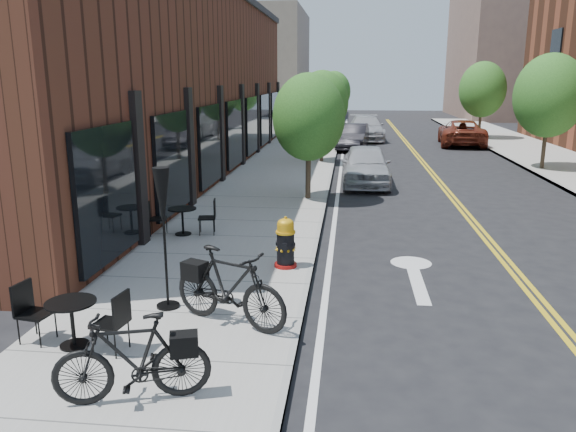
{
  "coord_description": "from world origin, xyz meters",
  "views": [
    {
      "loc": [
        0.67,
        -8.09,
        3.77
      ],
      "look_at": [
        -0.57,
        3.05,
        1.0
      ],
      "focal_mm": 35.0,
      "sensor_mm": 36.0,
      "label": 1
    }
  ],
  "objects": [
    {
      "name": "bg_building_left",
      "position": [
        -8.0,
        48.0,
        5.0
      ],
      "size": [
        8.0,
        14.0,
        10.0
      ],
      "primitive_type": "cube",
      "color": "#726656",
      "rests_on": "ground"
    },
    {
      "name": "bicycle_right",
      "position": [
        -1.07,
        -0.35,
        0.72
      ],
      "size": [
        2.06,
        1.34,
        1.21
      ],
      "primitive_type": "imported",
      "rotation": [
        0.0,
        0.0,
        1.15
      ],
      "color": "black",
      "rests_on": "sidewalk_near"
    },
    {
      "name": "parked_car_c",
      "position": [
        1.6,
        27.07,
        0.74
      ],
      "size": [
        2.29,
        5.2,
        1.48
      ],
      "primitive_type": "imported",
      "rotation": [
        0.0,
        0.0,
        0.04
      ],
      "color": "#A9AAAE",
      "rests_on": "ground"
    },
    {
      "name": "tree_far_b",
      "position": [
        8.6,
        16.0,
        3.06
      ],
      "size": [
        2.8,
        2.8,
        4.62
      ],
      "color": "#382B1E",
      "rests_on": "sidewalk_far"
    },
    {
      "name": "sidewalk_near",
      "position": [
        -2.0,
        10.0,
        0.06
      ],
      "size": [
        4.0,
        70.0,
        0.12
      ],
      "primitive_type": "cube",
      "color": "#9E9B93",
      "rests_on": "ground"
    },
    {
      "name": "tree_near_d",
      "position": [
        -0.6,
        33.0,
        2.79
      ],
      "size": [
        2.4,
        2.4,
        4.11
      ],
      "color": "#382B1E",
      "rests_on": "sidewalk_near"
    },
    {
      "name": "building_near",
      "position": [
        -6.5,
        14.0,
        3.5
      ],
      "size": [
        5.0,
        28.0,
        7.0
      ],
      "primitive_type": "cube",
      "color": "#4A2617",
      "rests_on": "ground"
    },
    {
      "name": "parked_car_b",
      "position": [
        0.8,
        22.3,
        0.68
      ],
      "size": [
        1.84,
        4.26,
        1.36
      ],
      "primitive_type": "imported",
      "rotation": [
        0.0,
        0.0,
        -0.1
      ],
      "color": "black",
      "rests_on": "ground"
    },
    {
      "name": "fire_hydrant",
      "position": [
        -0.55,
        2.42,
        0.6
      ],
      "size": [
        0.57,
        0.57,
        1.02
      ],
      "rotation": [
        0.0,
        0.0,
        -0.34
      ],
      "color": "maroon",
      "rests_on": "sidewalk_near"
    },
    {
      "name": "tree_near_b",
      "position": [
        -0.6,
        17.0,
        2.71
      ],
      "size": [
        2.3,
        2.3,
        3.98
      ],
      "color": "#382B1E",
      "rests_on": "sidewalk_near"
    },
    {
      "name": "tree_near_c",
      "position": [
        -0.6,
        25.0,
        2.53
      ],
      "size": [
        2.1,
        2.1,
        3.67
      ],
      "color": "#382B1E",
      "rests_on": "sidewalk_near"
    },
    {
      "name": "parked_car_a",
      "position": [
        1.24,
        12.08,
        0.71
      ],
      "size": [
        1.75,
        4.21,
        1.43
      ],
      "primitive_type": "imported",
      "rotation": [
        0.0,
        0.0,
        0.02
      ],
      "color": "#AAADB3",
      "rests_on": "ground"
    },
    {
      "name": "parked_car_far",
      "position": [
        6.96,
        24.91,
        0.72
      ],
      "size": [
        2.88,
        5.4,
        1.44
      ],
      "primitive_type": "imported",
      "rotation": [
        0.0,
        0.0,
        3.05
      ],
      "color": "maroon",
      "rests_on": "ground"
    },
    {
      "name": "bg_building_right",
      "position": [
        16.0,
        50.0,
        6.0
      ],
      "size": [
        10.0,
        16.0,
        12.0
      ],
      "primitive_type": "cube",
      "color": "brown",
      "rests_on": "ground"
    },
    {
      "name": "patio_umbrella",
      "position": [
        -2.23,
        0.21,
        1.77
      ],
      "size": [
        0.37,
        0.37,
        2.3
      ],
      "color": "black",
      "rests_on": "sidewalk_near"
    },
    {
      "name": "bicycle_left",
      "position": [
        -1.75,
        -2.51,
        0.66
      ],
      "size": [
        1.86,
        0.99,
        1.08
      ],
      "primitive_type": "imported",
      "rotation": [
        0.0,
        0.0,
        -1.29
      ],
      "color": "black",
      "rests_on": "sidewalk_near"
    },
    {
      "name": "ground",
      "position": [
        0.0,
        0.0,
        0.0
      ],
      "size": [
        120.0,
        120.0,
        0.0
      ],
      "primitive_type": "plane",
      "color": "black",
      "rests_on": "ground"
    },
    {
      "name": "tree_far_c",
      "position": [
        8.6,
        28.0,
        3.06
      ],
      "size": [
        2.8,
        2.8,
        4.62
      ],
      "color": "#382B1E",
      "rests_on": "sidewalk_far"
    },
    {
      "name": "bistro_set_c",
      "position": [
        -3.25,
        4.49,
        0.54
      ],
      "size": [
        1.59,
        0.78,
        0.84
      ],
      "rotation": [
        0.0,
        0.0,
        0.19
      ],
      "color": "black",
      "rests_on": "sidewalk_near"
    },
    {
      "name": "bistro_set_b",
      "position": [
        -3.1,
        -1.28,
        0.55
      ],
      "size": [
        1.64,
        0.79,
        0.86
      ],
      "rotation": [
        0.0,
        0.0,
        -0.16
      ],
      "color": "black",
      "rests_on": "sidewalk_near"
    },
    {
      "name": "tree_near_a",
      "position": [
        -0.6,
        9.0,
        2.6
      ],
      "size": [
        2.2,
        2.2,
        3.81
      ],
      "color": "#382B1E",
      "rests_on": "sidewalk_near"
    }
  ]
}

